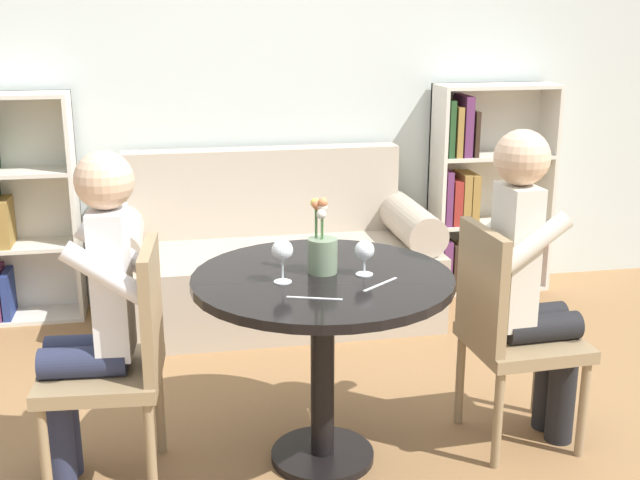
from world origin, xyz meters
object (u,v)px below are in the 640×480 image
bookshelf_right (476,199)px  flower_vase (322,249)px  person_left (92,314)px  person_right (530,280)px  couch (270,264)px  wine_glass_left (282,252)px  wine_glass_right (365,252)px  chair_right (507,327)px  chair_left (121,356)px

bookshelf_right → flower_vase: bookshelf_right is taller
person_left → person_right: person_right is taller
couch → person_left: person_left is taller
person_right → wine_glass_left: size_ratio=8.03×
wine_glass_left → wine_glass_right: 0.31m
person_left → person_right: size_ratio=0.97×
bookshelf_right → person_right: size_ratio=1.00×
bookshelf_right → wine_glass_right: 2.18m
person_left → wine_glass_right: bearing=92.5°
person_right → wine_glass_left: 0.99m
person_left → person_right: bearing=94.3°
wine_glass_left → chair_right: bearing=3.0°
person_right → wine_glass_right: bearing=89.6°
wine_glass_left → person_right: bearing=3.2°
wine_glass_left → wine_glass_right: (0.30, 0.03, -0.03)m
chair_left → bookshelf_right: bearing=136.1°
person_left → wine_glass_left: 0.70m
couch → wine_glass_left: 1.69m
chair_left → wine_glass_right: bearing=93.1°
couch → chair_right: (0.73, -1.54, 0.18)m
chair_left → person_left: (-0.09, 0.01, 0.16)m
flower_vase → wine_glass_right: bearing=-20.7°
couch → bookshelf_right: (1.31, 0.26, 0.26)m
chair_left → person_left: size_ratio=0.73×
wine_glass_left → flower_vase: 0.18m
bookshelf_right → chair_right: (-0.58, -1.80, -0.07)m
bookshelf_right → couch: bearing=-168.7°
couch → person_right: person_right is taller
bookshelf_right → chair_left: bearing=-138.7°
person_right → chair_left: bearing=87.4°
couch → person_left: (-0.82, -1.52, 0.35)m
bookshelf_right → chair_right: size_ratio=1.40×
couch → chair_right: couch is taller
chair_left → wine_glass_left: bearing=89.6°
couch → chair_right: bearing=-64.6°
chair_right → wine_glass_right: 0.68m
person_left → person_right: 1.64m
couch → person_left: bearing=-118.4°
chair_right → wine_glass_right: chair_right is taller
bookshelf_right → chair_left: bookshelf_right is taller
couch → bookshelf_right: 1.36m
couch → bookshelf_right: size_ratio=1.43×
couch → person_right: 1.78m
chair_right → couch: bearing=22.8°
bookshelf_right → wine_glass_left: bearing=-128.4°
person_right → flower_vase: size_ratio=4.47×
chair_right → wine_glass_left: wine_glass_left is taller
chair_left → wine_glass_right: 0.95m
person_right → chair_right: bearing=91.8°
wine_glass_left → couch: bearing=84.5°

